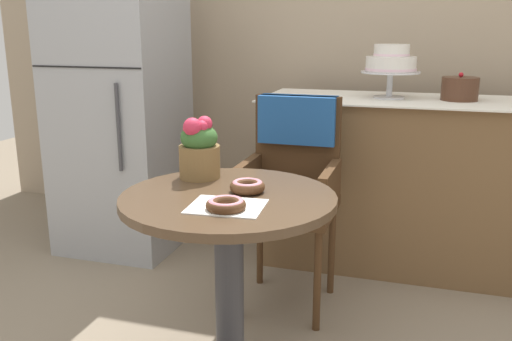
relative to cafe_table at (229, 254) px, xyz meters
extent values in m
cube|color=tan|center=(0.00, 1.85, 0.84)|extent=(4.80, 0.10, 2.70)
cylinder|color=#4C3826|center=(0.00, 0.00, 0.20)|extent=(0.72, 0.72, 0.03)
cylinder|color=#333338|center=(0.00, 0.00, -0.16)|extent=(0.10, 0.10, 0.69)
cube|color=#472D19|center=(0.04, 0.64, -0.04)|extent=(0.42, 0.42, 0.04)
cube|color=#472D19|center=(0.04, 0.83, 0.22)|extent=(0.40, 0.04, 0.46)
cube|color=#472D19|center=(-0.15, 0.64, 0.08)|extent=(0.04, 0.38, 0.18)
cube|color=#472D19|center=(0.23, 0.64, 0.08)|extent=(0.04, 0.38, 0.18)
cube|color=#1E4C8C|center=(0.04, 0.83, 0.34)|extent=(0.36, 0.11, 0.22)
cylinder|color=#472D19|center=(-0.14, 0.46, -0.28)|extent=(0.03, 0.03, 0.45)
cylinder|color=#472D19|center=(0.22, 0.46, -0.28)|extent=(0.03, 0.03, 0.45)
cylinder|color=#472D19|center=(-0.14, 0.82, -0.28)|extent=(0.03, 0.03, 0.45)
cylinder|color=#472D19|center=(0.22, 0.82, -0.28)|extent=(0.03, 0.03, 0.45)
cube|color=white|center=(0.04, -0.12, 0.21)|extent=(0.24, 0.20, 0.00)
torus|color=#4C2D19|center=(0.05, -0.15, 0.23)|extent=(0.12, 0.12, 0.03)
torus|color=pink|center=(0.05, -0.15, 0.24)|extent=(0.11, 0.11, 0.02)
torus|color=#4C2D19|center=(0.05, 0.05, 0.23)|extent=(0.12, 0.12, 0.04)
torus|color=pink|center=(0.05, 0.05, 0.24)|extent=(0.10, 0.10, 0.02)
cylinder|color=brown|center=(-0.17, 0.18, 0.27)|extent=(0.15, 0.15, 0.12)
ellipsoid|color=#38662D|center=(-0.17, 0.18, 0.36)|extent=(0.14, 0.14, 0.10)
sphere|color=#D82D4C|center=(-0.15, 0.18, 0.41)|extent=(0.06, 0.06, 0.06)
sphere|color=#D82D4C|center=(-0.16, 0.19, 0.35)|extent=(0.07, 0.07, 0.07)
sphere|color=#D82D4C|center=(-0.18, 0.20, 0.37)|extent=(0.05, 0.05, 0.05)
sphere|color=#D82D4C|center=(-0.21, 0.20, 0.36)|extent=(0.06, 0.06, 0.06)
sphere|color=#D82D4C|center=(-0.20, 0.17, 0.40)|extent=(0.06, 0.06, 0.06)
sphere|color=#D82D4C|center=(-0.18, 0.14, 0.41)|extent=(0.07, 0.07, 0.07)
sphere|color=#D82D4C|center=(-0.15, 0.16, 0.41)|extent=(0.04, 0.04, 0.04)
cube|color=brown|center=(0.55, 1.30, -0.06)|extent=(1.50, 0.56, 0.90)
cube|color=white|center=(0.55, 1.30, 0.39)|extent=(1.56, 0.62, 0.01)
cylinder|color=silver|center=(0.42, 1.30, 0.40)|extent=(0.16, 0.16, 0.01)
cylinder|color=silver|center=(0.42, 1.30, 0.46)|extent=(0.03, 0.03, 0.12)
cylinder|color=silver|center=(0.42, 1.30, 0.53)|extent=(0.30, 0.30, 0.01)
cylinder|color=white|center=(0.42, 1.30, 0.57)|extent=(0.26, 0.25, 0.08)
cylinder|color=silver|center=(0.42, 1.30, 0.54)|extent=(0.26, 0.26, 0.01)
cylinder|color=white|center=(0.42, 1.30, 0.64)|extent=(0.18, 0.18, 0.06)
cylinder|color=silver|center=(0.42, 1.30, 0.61)|extent=(0.18, 0.18, 0.01)
cylinder|color=#4C2D1E|center=(0.76, 1.32, 0.45)|extent=(0.18, 0.18, 0.12)
sphere|color=red|center=(0.76, 1.32, 0.52)|extent=(0.02, 0.02, 0.02)
cube|color=#9EA0A5|center=(-1.05, 1.10, 0.34)|extent=(0.64, 0.60, 1.70)
cube|color=black|center=(-1.05, 0.80, 0.55)|extent=(0.63, 0.01, 0.01)
cylinder|color=#3F3F44|center=(-0.87, 0.79, 0.26)|extent=(0.02, 0.02, 0.45)
camera|label=1|loc=(0.60, -1.64, 0.75)|focal=38.78mm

